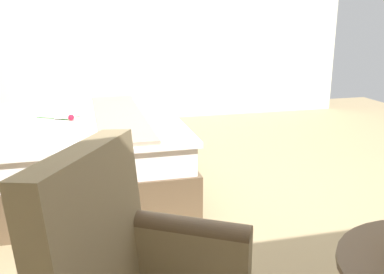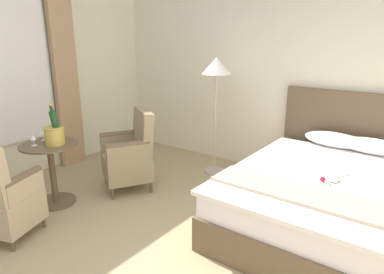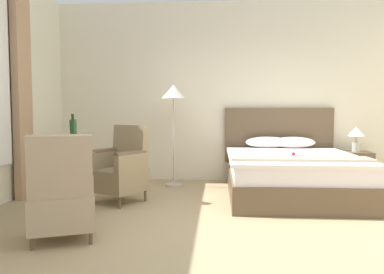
{
  "view_description": "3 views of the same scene",
  "coord_description": "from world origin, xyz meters",
  "px_view_note": "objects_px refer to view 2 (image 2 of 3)",
  "views": [
    {
      "loc": [
        -2.84,
        1.13,
        1.42
      ],
      "look_at": [
        -0.78,
        0.59,
        0.82
      ],
      "focal_mm": 40.0,
      "sensor_mm": 36.0,
      "label": 1
    },
    {
      "loc": [
        1.46,
        -1.83,
        1.9
      ],
      "look_at": [
        -0.54,
        0.86,
        0.9
      ],
      "focal_mm": 32.0,
      "sensor_mm": 36.0,
      "label": 2
    },
    {
      "loc": [
        -0.33,
        -3.87,
        1.2
      ],
      "look_at": [
        -0.65,
        0.82,
        0.88
      ],
      "focal_mm": 35.0,
      "sensor_mm": 36.0,
      "label": 3
    }
  ],
  "objects_px": {
    "wine_glass_near_bucket": "(43,132)",
    "wine_glass_near_edge": "(33,138)",
    "armchair_by_window": "(130,155)",
    "champagne_bucket": "(54,133)",
    "floor_lamp_brass": "(216,75)",
    "side_table_round": "(52,170)",
    "bed": "(329,197)"
  },
  "relations": [
    {
      "from": "wine_glass_near_bucket",
      "to": "wine_glass_near_edge",
      "type": "height_order",
      "value": "wine_glass_near_bucket"
    },
    {
      "from": "wine_glass_near_edge",
      "to": "armchair_by_window",
      "type": "distance_m",
      "value": 1.14
    },
    {
      "from": "champagne_bucket",
      "to": "armchair_by_window",
      "type": "height_order",
      "value": "champagne_bucket"
    },
    {
      "from": "floor_lamp_brass",
      "to": "side_table_round",
      "type": "distance_m",
      "value": 2.37
    },
    {
      "from": "floor_lamp_brass",
      "to": "side_table_round",
      "type": "bearing_deg",
      "value": -116.96
    },
    {
      "from": "wine_glass_near_edge",
      "to": "armchair_by_window",
      "type": "relative_size",
      "value": 0.13
    },
    {
      "from": "wine_glass_near_edge",
      "to": "armchair_by_window",
      "type": "xyz_separation_m",
      "value": [
        0.47,
        0.97,
        -0.38
      ]
    },
    {
      "from": "side_table_round",
      "to": "champagne_bucket",
      "type": "bearing_deg",
      "value": 28.32
    },
    {
      "from": "floor_lamp_brass",
      "to": "wine_glass_near_edge",
      "type": "height_order",
      "value": "floor_lamp_brass"
    },
    {
      "from": "bed",
      "to": "wine_glass_near_edge",
      "type": "height_order",
      "value": "bed"
    },
    {
      "from": "bed",
      "to": "armchair_by_window",
      "type": "xyz_separation_m",
      "value": [
        -2.31,
        -0.53,
        0.11
      ]
    },
    {
      "from": "wine_glass_near_bucket",
      "to": "side_table_round",
      "type": "bearing_deg",
      "value": -13.97
    },
    {
      "from": "side_table_round",
      "to": "armchair_by_window",
      "type": "height_order",
      "value": "armchair_by_window"
    },
    {
      "from": "floor_lamp_brass",
      "to": "wine_glass_near_bucket",
      "type": "bearing_deg",
      "value": -121.27
    },
    {
      "from": "bed",
      "to": "side_table_round",
      "type": "xyz_separation_m",
      "value": [
        -2.71,
        -1.37,
        0.08
      ]
    },
    {
      "from": "armchair_by_window",
      "to": "wine_glass_near_edge",
      "type": "bearing_deg",
      "value": -115.68
    },
    {
      "from": "wine_glass_near_bucket",
      "to": "wine_glass_near_edge",
      "type": "relative_size",
      "value": 1.05
    },
    {
      "from": "bed",
      "to": "wine_glass_near_edge",
      "type": "distance_m",
      "value": 3.2
    },
    {
      "from": "champagne_bucket",
      "to": "wine_glass_near_edge",
      "type": "distance_m",
      "value": 0.23
    },
    {
      "from": "floor_lamp_brass",
      "to": "wine_glass_near_edge",
      "type": "distance_m",
      "value": 2.38
    },
    {
      "from": "bed",
      "to": "champagne_bucket",
      "type": "relative_size",
      "value": 4.87
    },
    {
      "from": "bed",
      "to": "champagne_bucket",
      "type": "xyz_separation_m",
      "value": [
        -2.64,
        -1.33,
        0.53
      ]
    },
    {
      "from": "wine_glass_near_edge",
      "to": "armchair_by_window",
      "type": "bearing_deg",
      "value": 64.32
    },
    {
      "from": "side_table_round",
      "to": "wine_glass_near_bucket",
      "type": "xyz_separation_m",
      "value": [
        -0.16,
        0.04,
        0.42
      ]
    },
    {
      "from": "floor_lamp_brass",
      "to": "wine_glass_near_bucket",
      "type": "relative_size",
      "value": 11.8
    },
    {
      "from": "bed",
      "to": "champagne_bucket",
      "type": "bearing_deg",
      "value": -153.25
    },
    {
      "from": "bed",
      "to": "wine_glass_near_bucket",
      "type": "bearing_deg",
      "value": -155.21
    },
    {
      "from": "champagne_bucket",
      "to": "floor_lamp_brass",
      "type": "bearing_deg",
      "value": 64.31
    },
    {
      "from": "champagne_bucket",
      "to": "side_table_round",
      "type": "bearing_deg",
      "value": -151.68
    },
    {
      "from": "wine_glass_near_bucket",
      "to": "wine_glass_near_edge",
      "type": "bearing_deg",
      "value": -61.16
    },
    {
      "from": "bed",
      "to": "armchair_by_window",
      "type": "bearing_deg",
      "value": -167.02
    },
    {
      "from": "side_table_round",
      "to": "wine_glass_near_edge",
      "type": "height_order",
      "value": "wine_glass_near_edge"
    }
  ]
}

